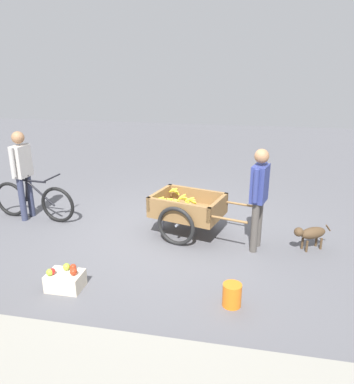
% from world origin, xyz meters
% --- Properties ---
extents(ground_plane, '(24.00, 24.00, 0.00)m').
position_xyz_m(ground_plane, '(0.00, 0.00, 0.00)').
color(ground_plane, '#56565B').
extents(fruit_cart, '(1.79, 1.17, 0.71)m').
position_xyz_m(fruit_cart, '(-0.27, -0.08, 0.44)').
color(fruit_cart, olive).
rests_on(fruit_cart, ground).
extents(vendor_person, '(0.28, 0.55, 1.57)m').
position_xyz_m(vendor_person, '(-1.40, 0.22, 0.93)').
color(vendor_person, '#4C4742').
rests_on(vendor_person, ground).
extents(bicycle, '(1.66, 0.46, 0.85)m').
position_xyz_m(bicycle, '(2.57, -0.18, 0.35)').
color(bicycle, black).
rests_on(bicycle, ground).
extents(cyclist_person, '(0.23, 0.55, 1.61)m').
position_xyz_m(cyclist_person, '(2.72, -0.20, 0.96)').
color(cyclist_person, '#333851').
rests_on(cyclist_person, ground).
extents(dog, '(0.59, 0.40, 0.40)m').
position_xyz_m(dog, '(-2.21, 0.10, 0.27)').
color(dog, '#4C3823').
rests_on(dog, ground).
extents(plastic_bucket, '(0.23, 0.23, 0.28)m').
position_xyz_m(plastic_bucket, '(-1.12, 1.75, 0.14)').
color(plastic_bucket, orange).
rests_on(plastic_bucket, ground).
extents(apple_crate, '(0.44, 0.32, 0.31)m').
position_xyz_m(apple_crate, '(0.96, 1.80, 0.12)').
color(apple_crate, beige).
rests_on(apple_crate, ground).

